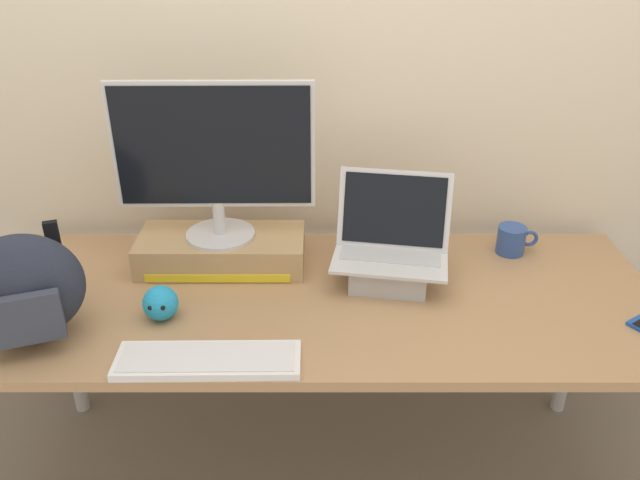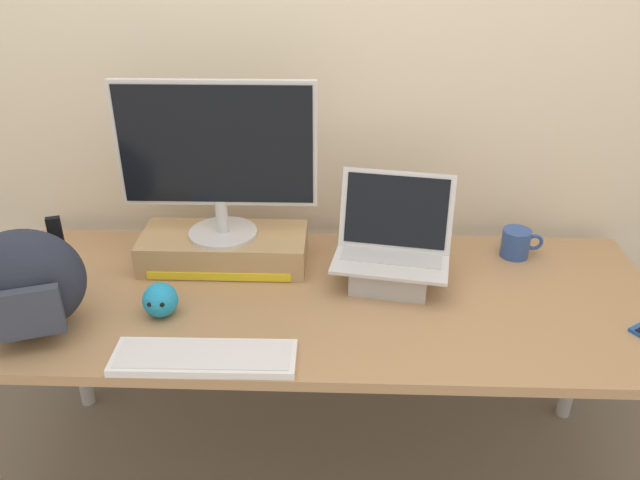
# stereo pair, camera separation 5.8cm
# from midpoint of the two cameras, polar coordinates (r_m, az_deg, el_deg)

# --- Properties ---
(ground_plane) EXTENTS (20.00, 20.00, 0.00)m
(ground_plane) POSITION_cam_midpoint_polar(r_m,az_deg,el_deg) (2.33, -0.76, -20.05)
(ground_plane) COLOR #70665B
(back_wall) EXTENTS (7.00, 0.10, 2.60)m
(back_wall) POSITION_cam_midpoint_polar(r_m,az_deg,el_deg) (2.08, -0.86, 15.98)
(back_wall) COLOR beige
(back_wall) RESTS_ON ground
(desk) EXTENTS (1.95, 0.76, 0.73)m
(desk) POSITION_cam_midpoint_polar(r_m,az_deg,el_deg) (1.89, -0.89, -6.54)
(desk) COLOR #A87F56
(desk) RESTS_ON ground
(toner_box_yellow) EXTENTS (0.51, 0.23, 0.10)m
(toner_box_yellow) POSITION_cam_midpoint_polar(r_m,az_deg,el_deg) (2.01, -9.56, -0.94)
(toner_box_yellow) COLOR tan
(toner_box_yellow) RESTS_ON desk
(desktop_monitor) EXTENTS (0.58, 0.21, 0.48)m
(desktop_monitor) POSITION_cam_midpoint_polar(r_m,az_deg,el_deg) (1.88, -10.30, 7.25)
(desktop_monitor) COLOR silver
(desktop_monitor) RESTS_ON toner_box_yellow
(open_laptop) EXTENTS (0.37, 0.29, 0.31)m
(open_laptop) POSITION_cam_midpoint_polar(r_m,az_deg,el_deg) (1.90, 5.40, -1.75)
(open_laptop) COLOR #ADADB2
(open_laptop) RESTS_ON desk
(external_keyboard) EXTENTS (0.46, 0.14, 0.02)m
(external_keyboard) POSITION_cam_midpoint_polar(r_m,az_deg,el_deg) (1.63, -10.95, -10.47)
(external_keyboard) COLOR white
(external_keyboard) RESTS_ON desk
(messenger_backpack) EXTENTS (0.34, 0.28, 0.29)m
(messenger_backpack) POSITION_cam_midpoint_polar(r_m,az_deg,el_deg) (1.79, -25.78, -3.93)
(messenger_backpack) COLOR #232838
(messenger_backpack) RESTS_ON desk
(coffee_mug) EXTENTS (0.13, 0.09, 0.09)m
(coffee_mug) POSITION_cam_midpoint_polar(r_m,az_deg,el_deg) (2.14, 15.95, 0.02)
(coffee_mug) COLOR #2D4C93
(coffee_mug) RESTS_ON desk
(plush_toy) EXTENTS (0.10, 0.10, 0.10)m
(plush_toy) POSITION_cam_midpoint_polar(r_m,az_deg,el_deg) (1.79, -14.92, -5.47)
(plush_toy) COLOR #2393CC
(plush_toy) RESTS_ON desk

